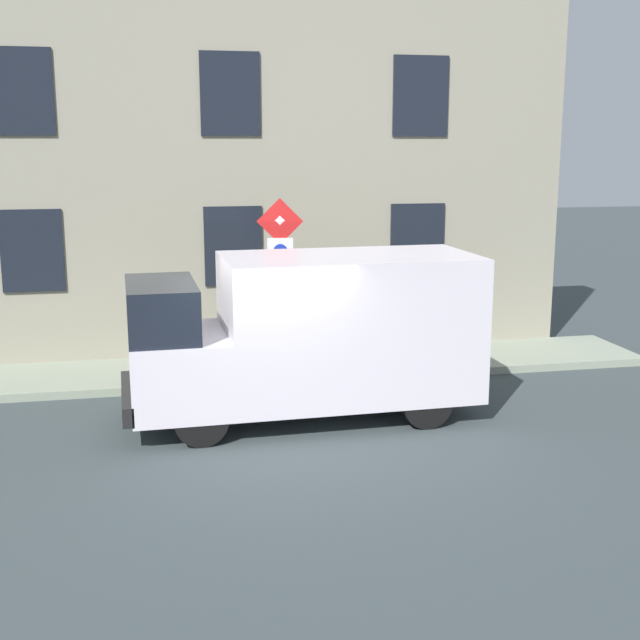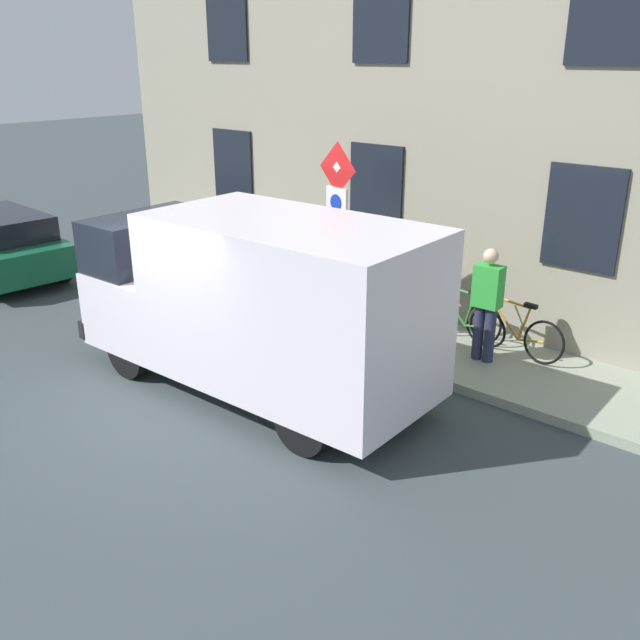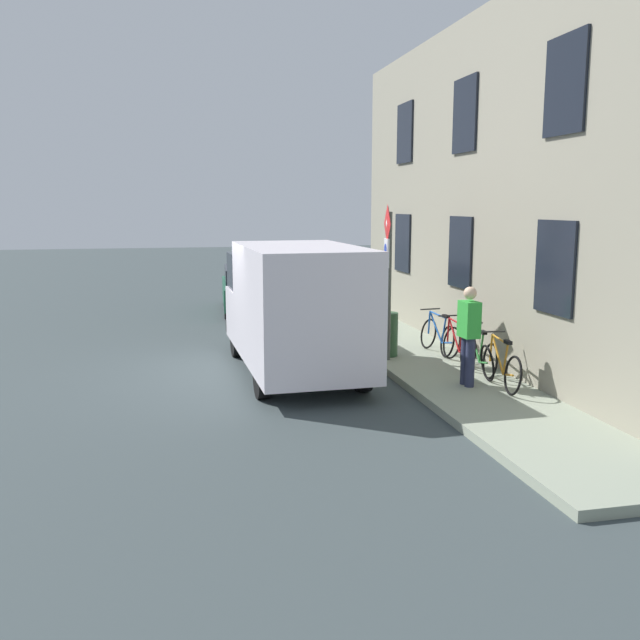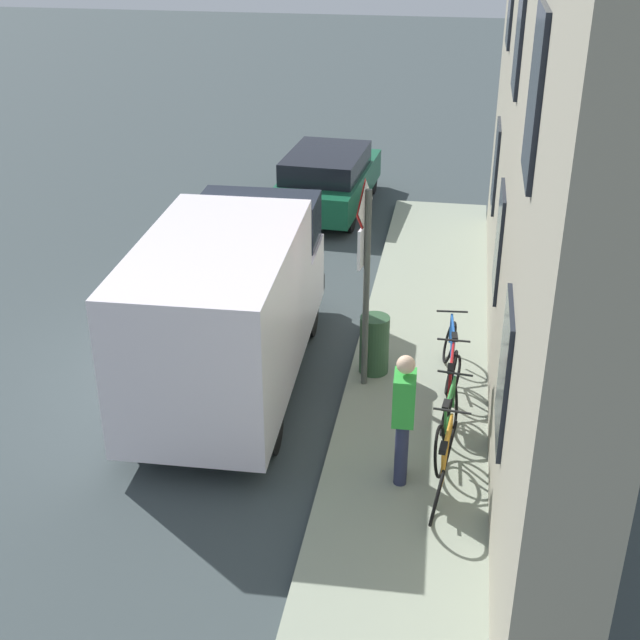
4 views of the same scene
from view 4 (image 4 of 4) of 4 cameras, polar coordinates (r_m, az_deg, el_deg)
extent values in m
plane|color=#384244|center=(13.87, -8.33, -2.31)|extent=(80.00, 80.00, 0.00)
cube|color=gray|center=(13.25, 6.54, -3.32)|extent=(2.04, 15.29, 0.14)
cube|color=gray|center=(11.95, 14.08, 10.56)|extent=(0.70, 13.29, 7.00)
cube|color=black|center=(9.02, 12.07, -3.38)|extent=(0.06, 1.10, 1.50)
cube|color=black|center=(12.32, 11.72, 5.09)|extent=(0.06, 1.10, 1.50)
cube|color=black|center=(15.78, 11.52, 9.92)|extent=(0.06, 1.10, 1.50)
cube|color=black|center=(8.02, 14.01, 14.20)|extent=(0.06, 1.10, 1.50)
cube|color=black|center=(11.61, 13.05, 18.02)|extent=(0.06, 1.10, 1.50)
cylinder|color=#474C47|center=(12.04, 3.06, 1.89)|extent=(0.09, 0.09, 2.95)
pyramid|color=silver|center=(11.60, 2.83, 7.44)|extent=(0.12, 0.50, 0.50)
pyramid|color=red|center=(11.60, 2.85, 7.44)|extent=(0.11, 0.56, 0.56)
cube|color=white|center=(11.79, 2.86, 4.91)|extent=(0.11, 0.44, 0.56)
cylinder|color=#1933B2|center=(11.77, 2.75, 5.19)|extent=(0.05, 0.24, 0.24)
cube|color=white|center=(11.83, -6.72, 0.14)|extent=(2.11, 3.86, 2.18)
cube|color=white|center=(14.34, -4.10, 2.83)|extent=(2.04, 1.46, 1.10)
cube|color=black|center=(14.19, -4.04, 6.50)|extent=(1.95, 1.04, 0.84)
cube|color=black|center=(15.16, -3.48, 2.70)|extent=(2.00, 0.22, 0.28)
cylinder|color=black|center=(14.54, -7.62, 0.86)|extent=(0.24, 0.77, 0.76)
cylinder|color=black|center=(14.19, -0.74, 0.44)|extent=(0.24, 0.77, 0.76)
cylinder|color=black|center=(11.78, -11.77, -6.18)|extent=(0.24, 0.77, 0.76)
cylinder|color=black|center=(11.35, -3.29, -6.97)|extent=(0.24, 0.77, 0.76)
cube|color=#135435|center=(19.89, 0.53, 8.94)|extent=(2.01, 4.11, 0.64)
cube|color=black|center=(19.56, 0.40, 10.16)|extent=(1.76, 2.50, 0.60)
cylinder|color=black|center=(21.37, -0.73, 9.42)|extent=(0.22, 0.61, 0.60)
cylinder|color=black|center=(21.06, 3.42, 9.12)|extent=(0.22, 0.61, 0.60)
cylinder|color=black|center=(18.95, -2.68, 7.10)|extent=(0.22, 0.61, 0.60)
cylinder|color=black|center=(18.61, 1.95, 6.73)|extent=(0.22, 0.61, 0.60)
torus|color=black|center=(10.92, 8.55, -8.22)|extent=(0.20, 0.67, 0.66)
torus|color=black|center=(10.08, 7.71, -11.55)|extent=(0.20, 0.67, 0.66)
cylinder|color=orange|center=(10.53, 8.37, -8.33)|extent=(0.10, 0.60, 0.60)
cylinder|color=orange|center=(10.31, 8.41, -7.32)|extent=(0.11, 0.73, 0.07)
cylinder|color=orange|center=(10.24, 8.07, -9.53)|extent=(0.06, 0.19, 0.55)
cylinder|color=orange|center=(10.27, 7.88, -11.01)|extent=(0.08, 0.43, 0.12)
cylinder|color=orange|center=(10.76, 8.62, -7.22)|extent=(0.04, 0.09, 0.50)
cube|color=black|center=(10.00, 8.12, -8.34)|extent=(0.10, 0.21, 0.06)
cylinder|color=#262626|center=(10.58, 8.71, -5.95)|extent=(0.46, 0.08, 0.03)
torus|color=black|center=(11.68, 8.75, -5.69)|extent=(0.20, 0.67, 0.66)
torus|color=black|center=(10.81, 7.90, -8.57)|extent=(0.20, 0.67, 0.66)
cylinder|color=#308639|center=(11.29, 8.56, -5.69)|extent=(0.11, 0.60, 0.60)
cylinder|color=#308639|center=(11.08, 8.59, -4.70)|extent=(0.12, 0.73, 0.07)
cylinder|color=#308639|center=(10.99, 8.26, -6.74)|extent=(0.06, 0.19, 0.55)
cylinder|color=#308639|center=(11.01, 8.07, -8.13)|extent=(0.09, 0.43, 0.12)
cylinder|color=#308639|center=(11.53, 8.81, -4.71)|extent=(0.05, 0.09, 0.50)
cube|color=black|center=(10.76, 8.30, -5.57)|extent=(0.10, 0.21, 0.06)
cylinder|color=#262626|center=(11.36, 8.90, -3.50)|extent=(0.46, 0.09, 0.03)
torus|color=black|center=(12.46, 8.64, -3.43)|extent=(0.17, 0.66, 0.66)
torus|color=black|center=(11.57, 8.36, -6.01)|extent=(0.17, 0.66, 0.66)
cylinder|color=red|center=(12.07, 8.62, -3.38)|extent=(0.05, 0.60, 0.60)
cylinder|color=red|center=(11.87, 8.69, -2.42)|extent=(0.05, 0.73, 0.07)
cylinder|color=red|center=(11.76, 8.52, -4.32)|extent=(0.04, 0.19, 0.55)
cylinder|color=red|center=(11.77, 8.40, -5.63)|extent=(0.05, 0.43, 0.12)
cylinder|color=red|center=(12.32, 8.72, -2.50)|extent=(0.04, 0.09, 0.50)
cube|color=black|center=(11.54, 8.60, -3.19)|extent=(0.08, 0.20, 0.06)
cylinder|color=#262626|center=(12.16, 8.81, -1.33)|extent=(0.46, 0.04, 0.03)
torus|color=black|center=(13.26, 8.53, -1.46)|extent=(0.24, 0.67, 0.65)
torus|color=black|center=(12.35, 8.78, -3.76)|extent=(0.24, 0.67, 0.65)
cylinder|color=blue|center=(12.87, 8.67, -1.36)|extent=(0.09, 0.60, 0.60)
cylinder|color=blue|center=(12.68, 8.77, -0.43)|extent=(0.10, 0.73, 0.07)
cylinder|color=blue|center=(12.56, 8.75, -2.20)|extent=(0.05, 0.19, 0.55)
cylinder|color=blue|center=(12.55, 8.71, -3.43)|extent=(0.07, 0.43, 0.12)
cylinder|color=blue|center=(13.12, 8.61, -0.56)|extent=(0.04, 0.09, 0.50)
cube|color=black|center=(12.34, 8.87, -1.10)|extent=(0.10, 0.21, 0.06)
cylinder|color=#262626|center=(12.97, 8.70, 0.56)|extent=(0.46, 0.07, 0.03)
cylinder|color=#262B47|center=(10.55, 5.37, -8.78)|extent=(0.16, 0.16, 0.85)
cylinder|color=#262B47|center=(10.70, 5.42, -8.22)|extent=(0.16, 0.16, 0.85)
cube|color=green|center=(10.22, 5.57, -5.13)|extent=(0.27, 0.41, 0.62)
sphere|color=beige|center=(9.99, 5.68, -2.94)|extent=(0.22, 0.22, 0.22)
cylinder|color=#2D5133|center=(12.82, 3.60, -1.62)|extent=(0.44, 0.44, 0.90)
camera|label=1|loc=(20.34, -40.84, 13.43)|focal=47.29mm
camera|label=2|loc=(10.49, -53.83, 3.43)|focal=39.12mm
camera|label=3|loc=(6.74, -83.83, -31.88)|focal=38.39mm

